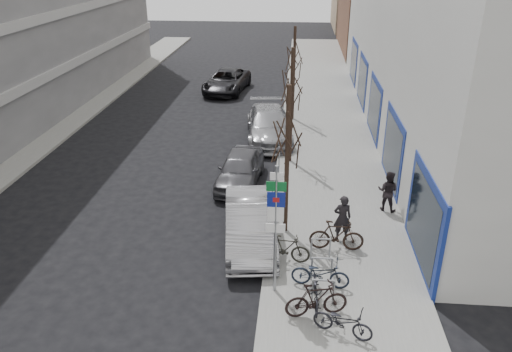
% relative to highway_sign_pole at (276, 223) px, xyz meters
% --- Properties ---
extents(ground, '(120.00, 120.00, 0.00)m').
position_rel_highway_sign_pole_xyz_m(ground, '(-2.40, 0.01, -2.46)').
color(ground, black).
rests_on(ground, ground).
extents(sidewalk_east, '(5.00, 70.00, 0.15)m').
position_rel_highway_sign_pole_xyz_m(sidewalk_east, '(2.10, 10.01, -2.38)').
color(sidewalk_east, slate).
rests_on(sidewalk_east, ground).
extents(sidewalk_west, '(3.00, 70.00, 0.15)m').
position_rel_highway_sign_pole_xyz_m(sidewalk_west, '(-13.40, 10.01, -2.38)').
color(sidewalk_west, slate).
rests_on(sidewalk_west, ground).
extents(brick_building_far, '(12.00, 14.00, 8.00)m').
position_rel_highway_sign_pole_xyz_m(brick_building_far, '(10.60, 40.01, 1.54)').
color(brick_building_far, brown).
rests_on(brick_building_far, ground).
extents(highway_sign_pole, '(0.55, 0.10, 4.20)m').
position_rel_highway_sign_pole_xyz_m(highway_sign_pole, '(0.00, 0.00, 0.00)').
color(highway_sign_pole, gray).
rests_on(highway_sign_pole, ground).
extents(bike_rack, '(0.66, 2.26, 0.83)m').
position_rel_highway_sign_pole_xyz_m(bike_rack, '(1.40, 0.61, -1.80)').
color(bike_rack, gray).
rests_on(bike_rack, sidewalk_east).
extents(tree_near, '(1.80, 1.80, 5.50)m').
position_rel_highway_sign_pole_xyz_m(tree_near, '(0.20, 3.51, 1.65)').
color(tree_near, black).
rests_on(tree_near, ground).
extents(tree_mid, '(1.80, 1.80, 5.50)m').
position_rel_highway_sign_pole_xyz_m(tree_mid, '(0.20, 10.01, 1.65)').
color(tree_mid, black).
rests_on(tree_mid, ground).
extents(tree_far, '(1.80, 1.80, 5.50)m').
position_rel_highway_sign_pole_xyz_m(tree_far, '(0.20, 16.51, 1.65)').
color(tree_far, black).
rests_on(tree_far, ground).
extents(meter_front, '(0.10, 0.08, 1.27)m').
position_rel_highway_sign_pole_xyz_m(meter_front, '(-0.25, 3.01, -1.54)').
color(meter_front, gray).
rests_on(meter_front, sidewalk_east).
extents(meter_mid, '(0.10, 0.08, 1.27)m').
position_rel_highway_sign_pole_xyz_m(meter_mid, '(-0.25, 8.51, -1.54)').
color(meter_mid, gray).
rests_on(meter_mid, sidewalk_east).
extents(meter_back, '(0.10, 0.08, 1.27)m').
position_rel_highway_sign_pole_xyz_m(meter_back, '(-0.25, 14.01, -1.54)').
color(meter_back, gray).
rests_on(meter_back, sidewalk_east).
extents(bike_near_left, '(0.53, 1.63, 0.99)m').
position_rel_highway_sign_pole_xyz_m(bike_near_left, '(1.21, -0.52, -1.82)').
color(bike_near_left, black).
rests_on(bike_near_left, sidewalk_east).
extents(bike_near_right, '(1.86, 0.95, 1.09)m').
position_rel_highway_sign_pole_xyz_m(bike_near_right, '(1.20, -1.02, -1.77)').
color(bike_near_right, black).
rests_on(bike_near_right, sidewalk_east).
extents(bike_mid_curb, '(1.80, 0.73, 1.07)m').
position_rel_highway_sign_pole_xyz_m(bike_mid_curb, '(1.35, 0.32, -1.77)').
color(bike_mid_curb, black).
rests_on(bike_mid_curb, sidewalk_east).
extents(bike_mid_inner, '(1.66, 0.63, 0.99)m').
position_rel_highway_sign_pole_xyz_m(bike_mid_inner, '(0.26, 1.54, -1.82)').
color(bike_mid_inner, black).
rests_on(bike_mid_inner, sidewalk_east).
extents(bike_far_curb, '(1.69, 1.02, 0.99)m').
position_rel_highway_sign_pole_xyz_m(bike_far_curb, '(1.88, -1.72, -1.81)').
color(bike_far_curb, black).
rests_on(bike_far_curb, sidewalk_east).
extents(bike_far_inner, '(1.85, 0.58, 1.12)m').
position_rel_highway_sign_pole_xyz_m(bike_far_inner, '(1.95, 2.38, -1.75)').
color(bike_far_inner, black).
rests_on(bike_far_inner, sidewalk_east).
extents(parked_car_front, '(2.29, 4.96, 1.58)m').
position_rel_highway_sign_pole_xyz_m(parked_car_front, '(-1.00, 2.77, -1.67)').
color(parked_car_front, '#A1A0A5').
rests_on(parked_car_front, ground).
extents(parked_car_mid, '(2.03, 4.35, 1.44)m').
position_rel_highway_sign_pole_xyz_m(parked_car_mid, '(-1.90, 7.54, -1.74)').
color(parked_car_mid, '#4A4A4F').
rests_on(parked_car_mid, ground).
extents(parked_car_back, '(2.94, 5.92, 1.65)m').
position_rel_highway_sign_pole_xyz_m(parked_car_back, '(-1.00, 13.20, -1.63)').
color(parked_car_back, '#96969A').
rests_on(parked_car_back, ground).
extents(lane_car, '(3.20, 5.80, 1.54)m').
position_rel_highway_sign_pole_xyz_m(lane_car, '(-4.63, 22.79, -1.69)').
color(lane_car, black).
rests_on(lane_car, ground).
extents(pedestrian_near, '(0.65, 0.46, 1.69)m').
position_rel_highway_sign_pole_xyz_m(pedestrian_near, '(2.17, 3.08, -1.46)').
color(pedestrian_near, black).
rests_on(pedestrian_near, sidewalk_east).
extents(pedestrian_far, '(0.72, 0.61, 1.64)m').
position_rel_highway_sign_pole_xyz_m(pedestrian_far, '(4.06, 5.39, -1.49)').
color(pedestrian_far, black).
rests_on(pedestrian_far, sidewalk_east).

